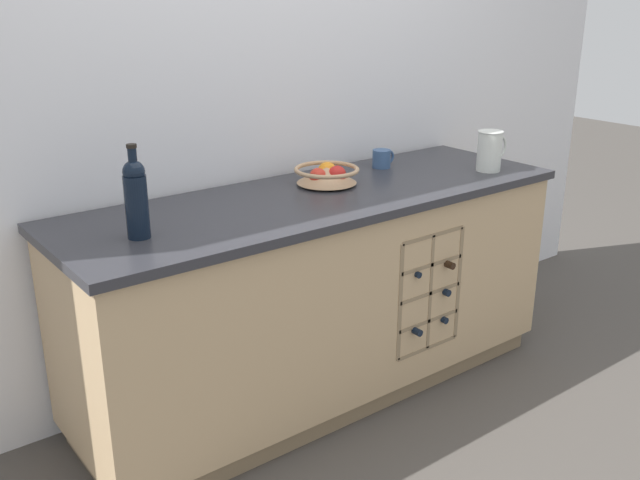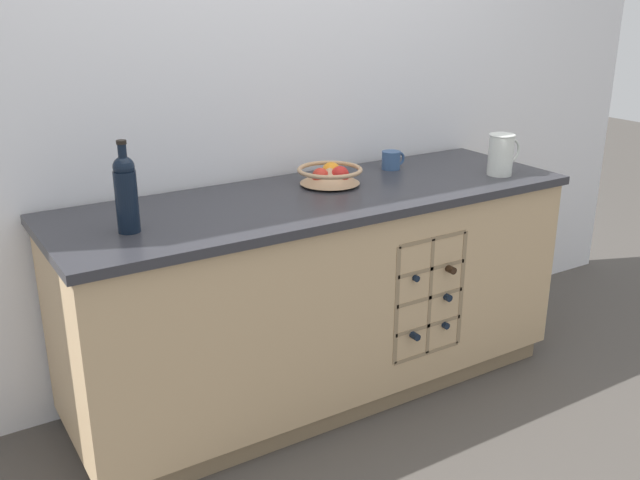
# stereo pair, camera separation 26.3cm
# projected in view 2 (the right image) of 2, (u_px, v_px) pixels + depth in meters

# --- Properties ---
(ground_plane) EXTENTS (14.00, 14.00, 0.00)m
(ground_plane) POSITION_uv_depth(u_px,v_px,m) (320.00, 388.00, 3.14)
(ground_plane) COLOR #4C4742
(back_wall) EXTENTS (4.50, 0.06, 2.55)m
(back_wall) POSITION_uv_depth(u_px,v_px,m) (271.00, 85.00, 3.02)
(back_wall) COLOR white
(back_wall) RESTS_ON ground_plane
(kitchen_island) EXTENTS (2.14, 0.70, 0.89)m
(kitchen_island) POSITION_uv_depth(u_px,v_px,m) (321.00, 294.00, 2.99)
(kitchen_island) COLOR #8B7354
(kitchen_island) RESTS_ON ground_plane
(fruit_bowl) EXTENTS (0.27, 0.27, 0.09)m
(fruit_bowl) POSITION_uv_depth(u_px,v_px,m) (330.00, 174.00, 2.95)
(fruit_bowl) COLOR tan
(fruit_bowl) RESTS_ON kitchen_island
(white_pitcher) EXTENTS (0.17, 0.11, 0.18)m
(white_pitcher) POSITION_uv_depth(u_px,v_px,m) (502.00, 154.00, 3.10)
(white_pitcher) COLOR silver
(white_pitcher) RESTS_ON kitchen_island
(ceramic_mug) EXTENTS (0.12, 0.08, 0.08)m
(ceramic_mug) POSITION_uv_depth(u_px,v_px,m) (392.00, 160.00, 3.21)
(ceramic_mug) COLOR #385684
(ceramic_mug) RESTS_ON kitchen_island
(standing_wine_bottle) EXTENTS (0.08, 0.08, 0.31)m
(standing_wine_bottle) POSITION_uv_depth(u_px,v_px,m) (126.00, 192.00, 2.36)
(standing_wine_bottle) COLOR black
(standing_wine_bottle) RESTS_ON kitchen_island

